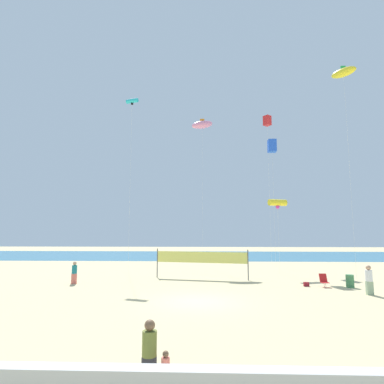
{
  "coord_description": "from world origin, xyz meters",
  "views": [
    {
      "loc": [
        0.36,
        -17.97,
        3.88
      ],
      "look_at": [
        -0.69,
        9.57,
        7.32
      ],
      "focal_mm": 29.31,
      "sensor_mm": 36.0,
      "label": 1
    }
  ],
  "objects_px": {
    "kite_cyan_tube": "(132,102)",
    "trash_barrel": "(350,281)",
    "kite_yellow_inflatable": "(343,73)",
    "kite_blue_box": "(272,146)",
    "beachgoer_teal_shirt": "(74,272)",
    "toddler_figure": "(165,369)",
    "kite_pink_inflatable": "(202,125)",
    "beachgoer_white_shirt": "(369,279)",
    "kite_red_box": "(267,121)",
    "mother_figure": "(149,351)",
    "volleyball_net": "(201,258)",
    "beach_handbag": "(306,284)",
    "kite_yellow_tube": "(277,203)",
    "folding_beach_chair": "(324,280)"
  },
  "relations": [
    {
      "from": "mother_figure",
      "to": "beachgoer_white_shirt",
      "type": "distance_m",
      "value": 16.57
    },
    {
      "from": "trash_barrel",
      "to": "kite_pink_inflatable",
      "type": "height_order",
      "value": "kite_pink_inflatable"
    },
    {
      "from": "trash_barrel",
      "to": "kite_yellow_tube",
      "type": "xyz_separation_m",
      "value": [
        -3.32,
        6.33,
        6.02
      ]
    },
    {
      "from": "kite_cyan_tube",
      "to": "kite_red_box",
      "type": "bearing_deg",
      "value": 26.57
    },
    {
      "from": "kite_pink_inflatable",
      "to": "kite_red_box",
      "type": "bearing_deg",
      "value": 12.12
    },
    {
      "from": "volleyball_net",
      "to": "kite_cyan_tube",
      "type": "relative_size",
      "value": 0.44
    },
    {
      "from": "beachgoer_white_shirt",
      "to": "beachgoer_teal_shirt",
      "type": "height_order",
      "value": "beachgoer_white_shirt"
    },
    {
      "from": "beachgoer_white_shirt",
      "to": "beach_handbag",
      "type": "height_order",
      "value": "beachgoer_white_shirt"
    },
    {
      "from": "beachgoer_teal_shirt",
      "to": "kite_yellow_inflatable",
      "type": "height_order",
      "value": "kite_yellow_inflatable"
    },
    {
      "from": "toddler_figure",
      "to": "kite_yellow_tube",
      "type": "xyz_separation_m",
      "value": [
        7.76,
        20.86,
        5.96
      ]
    },
    {
      "from": "kite_cyan_tube",
      "to": "kite_yellow_inflatable",
      "type": "height_order",
      "value": "kite_yellow_inflatable"
    },
    {
      "from": "volleyball_net",
      "to": "beach_handbag",
      "type": "height_order",
      "value": "volleyball_net"
    },
    {
      "from": "kite_cyan_tube",
      "to": "kite_red_box",
      "type": "distance_m",
      "value": 16.94
    },
    {
      "from": "kite_cyan_tube",
      "to": "kite_pink_inflatable",
      "type": "bearing_deg",
      "value": 39.51
    },
    {
      "from": "beachgoer_white_shirt",
      "to": "kite_pink_inflatable",
      "type": "bearing_deg",
      "value": -143.28
    },
    {
      "from": "kite_yellow_tube",
      "to": "kite_red_box",
      "type": "height_order",
      "value": "kite_red_box"
    },
    {
      "from": "kite_pink_inflatable",
      "to": "kite_yellow_inflatable",
      "type": "xyz_separation_m",
      "value": [
        12.19,
        -10.17,
        0.93
      ]
    },
    {
      "from": "kite_blue_box",
      "to": "mother_figure",
      "type": "bearing_deg",
      "value": -110.01
    },
    {
      "from": "beachgoer_white_shirt",
      "to": "kite_red_box",
      "type": "height_order",
      "value": "kite_red_box"
    },
    {
      "from": "toddler_figure",
      "to": "kite_cyan_tube",
      "type": "height_order",
      "value": "kite_cyan_tube"
    },
    {
      "from": "kite_yellow_inflatable",
      "to": "kite_cyan_tube",
      "type": "bearing_deg",
      "value": 167.36
    },
    {
      "from": "toddler_figure",
      "to": "kite_pink_inflatable",
      "type": "bearing_deg",
      "value": 103.71
    },
    {
      "from": "beachgoer_white_shirt",
      "to": "kite_yellow_tube",
      "type": "relative_size",
      "value": 0.26
    },
    {
      "from": "folding_beach_chair",
      "to": "toddler_figure",
      "type": "bearing_deg",
      "value": -78.22
    },
    {
      "from": "kite_yellow_inflatable",
      "to": "beachgoer_teal_shirt",
      "type": "bearing_deg",
      "value": -173.86
    },
    {
      "from": "mother_figure",
      "to": "beachgoer_teal_shirt",
      "type": "relative_size",
      "value": 1.01
    },
    {
      "from": "kite_cyan_tube",
      "to": "kite_yellow_tube",
      "type": "relative_size",
      "value": 2.54
    },
    {
      "from": "beachgoer_white_shirt",
      "to": "kite_yellow_tube",
      "type": "distance_m",
      "value": 10.95
    },
    {
      "from": "toddler_figure",
      "to": "kite_yellow_tube",
      "type": "distance_m",
      "value": 23.04
    },
    {
      "from": "beach_handbag",
      "to": "kite_red_box",
      "type": "bearing_deg",
      "value": 87.31
    },
    {
      "from": "kite_pink_inflatable",
      "to": "kite_red_box",
      "type": "relative_size",
      "value": 0.95
    },
    {
      "from": "trash_barrel",
      "to": "kite_blue_box",
      "type": "xyz_separation_m",
      "value": [
        -3.17,
        8.5,
        12.01
      ]
    },
    {
      "from": "trash_barrel",
      "to": "kite_yellow_inflatable",
      "type": "height_order",
      "value": "kite_yellow_inflatable"
    },
    {
      "from": "toddler_figure",
      "to": "trash_barrel",
      "type": "relative_size",
      "value": 1.08
    },
    {
      "from": "toddler_figure",
      "to": "beachgoer_white_shirt",
      "type": "distance_m",
      "value": 16.38
    },
    {
      "from": "beach_handbag",
      "to": "kite_cyan_tube",
      "type": "bearing_deg",
      "value": 153.7
    },
    {
      "from": "kite_blue_box",
      "to": "beachgoer_teal_shirt",
      "type": "bearing_deg",
      "value": -155.15
    },
    {
      "from": "trash_barrel",
      "to": "volleyball_net",
      "type": "height_order",
      "value": "volleyball_net"
    },
    {
      "from": "kite_cyan_tube",
      "to": "trash_barrel",
      "type": "bearing_deg",
      "value": -23.26
    },
    {
      "from": "beach_handbag",
      "to": "kite_cyan_tube",
      "type": "xyz_separation_m",
      "value": [
        -14.45,
        7.14,
        16.77
      ]
    },
    {
      "from": "mother_figure",
      "to": "volleyball_net",
      "type": "bearing_deg",
      "value": 73.49
    },
    {
      "from": "beachgoer_teal_shirt",
      "to": "beach_handbag",
      "type": "relative_size",
      "value": 4.38
    },
    {
      "from": "kite_pink_inflatable",
      "to": "beachgoer_teal_shirt",
      "type": "bearing_deg",
      "value": -127.28
    },
    {
      "from": "folding_beach_chair",
      "to": "kite_blue_box",
      "type": "xyz_separation_m",
      "value": [
        -1.45,
        8.33,
        11.98
      ]
    },
    {
      "from": "beachgoer_teal_shirt",
      "to": "beach_handbag",
      "type": "height_order",
      "value": "beachgoer_teal_shirt"
    },
    {
      "from": "kite_yellow_inflatable",
      "to": "mother_figure",
      "type": "bearing_deg",
      "value": -127.45
    },
    {
      "from": "trash_barrel",
      "to": "kite_cyan_tube",
      "type": "xyz_separation_m",
      "value": [
        -17.35,
        7.46,
        16.49
      ]
    },
    {
      "from": "beachgoer_white_shirt",
      "to": "kite_blue_box",
      "type": "bearing_deg",
      "value": -160.1
    },
    {
      "from": "toddler_figure",
      "to": "kite_red_box",
      "type": "height_order",
      "value": "kite_red_box"
    },
    {
      "from": "toddler_figure",
      "to": "folding_beach_chair",
      "type": "xyz_separation_m",
      "value": [
        9.36,
        14.7,
        -0.03
      ]
    }
  ]
}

